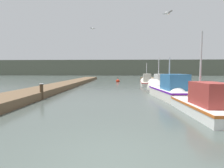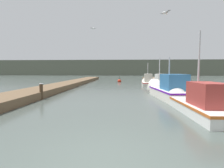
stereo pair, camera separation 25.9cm
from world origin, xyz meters
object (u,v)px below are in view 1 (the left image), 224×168
at_px(fishing_boat_1, 167,90).
at_px(mooring_piling_0, 42,91).
at_px(mooring_piling_1, 165,83).
at_px(fishing_boat_2, 158,84).
at_px(channel_buoy, 118,81).
at_px(seagull_lead, 167,13).
at_px(seagull_1, 93,28).
at_px(fishing_boat_3, 146,82).
at_px(fishing_boat_0, 197,102).

distance_m(fishing_boat_1, mooring_piling_0, 8.81).
bearing_deg(fishing_boat_1, mooring_piling_1, 72.56).
bearing_deg(fishing_boat_2, channel_buoy, 111.51).
height_order(fishing_boat_2, channel_buoy, fishing_boat_2).
height_order(seagull_lead, seagull_1, seagull_1).
height_order(mooring_piling_0, seagull_1, seagull_1).
bearing_deg(fishing_boat_3, fishing_boat_1, -85.82).
bearing_deg(seagull_lead, fishing_boat_2, -40.15).
bearing_deg(mooring_piling_0, channel_buoy, 74.85).
height_order(mooring_piling_1, channel_buoy, mooring_piling_1).
relative_size(fishing_boat_2, seagull_1, 11.72).
bearing_deg(fishing_boat_0, mooring_piling_0, 158.90).
distance_m(fishing_boat_2, mooring_piling_1, 0.90).
relative_size(channel_buoy, seagull_1, 2.05).
xyz_separation_m(fishing_boat_2, seagull_lead, (-1.81, -9.74, 3.98)).
bearing_deg(seagull_1, fishing_boat_1, 116.05).
relative_size(fishing_boat_0, seagull_1, 9.75).
distance_m(mooring_piling_0, mooring_piling_1, 12.15).
bearing_deg(fishing_boat_1, seagull_1, 140.33).
height_order(fishing_boat_2, mooring_piling_0, fishing_boat_2).
bearing_deg(fishing_boat_0, fishing_boat_2, 86.26).
xyz_separation_m(fishing_boat_1, mooring_piling_0, (-8.66, -1.63, 0.02)).
distance_m(fishing_boat_1, seagull_1, 9.23).
xyz_separation_m(fishing_boat_3, seagull_1, (-6.22, -6.42, 5.58)).
distance_m(seagull_lead, seagull_1, 10.24).
bearing_deg(seagull_1, fishing_boat_0, 95.52).
bearing_deg(fishing_boat_2, mooring_piling_0, -142.39).
xyz_separation_m(fishing_boat_0, fishing_boat_2, (0.34, 9.74, 0.06)).
relative_size(fishing_boat_1, fishing_boat_2, 0.95).
distance_m(fishing_boat_1, channel_buoy, 16.87).
bearing_deg(fishing_boat_2, seagull_1, -171.77).
height_order(fishing_boat_1, channel_buoy, fishing_boat_1).
bearing_deg(channel_buoy, mooring_piling_0, -105.15).
bearing_deg(fishing_boat_1, fishing_boat_3, 84.55).
height_order(fishing_boat_0, seagull_1, seagull_1).
relative_size(fishing_boat_0, channel_buoy, 4.74).
xyz_separation_m(fishing_boat_1, mooring_piling_1, (1.21, 5.46, 0.06)).
height_order(fishing_boat_0, mooring_piling_1, fishing_boat_0).
relative_size(seagull_lead, seagull_1, 1.00).
height_order(fishing_boat_2, seagull_1, seagull_1).
bearing_deg(fishing_boat_0, fishing_boat_1, 89.28).
relative_size(fishing_boat_3, seagull_lead, 11.28).
bearing_deg(seagull_1, channel_buoy, -130.19).
distance_m(mooring_piling_0, seagull_1, 8.39).
bearing_deg(mooring_piling_1, channel_buoy, 114.37).
bearing_deg(mooring_piling_1, fishing_boat_2, -151.57).
distance_m(fishing_boat_0, mooring_piling_1, 10.22).
xyz_separation_m(fishing_boat_2, mooring_piling_1, (0.79, 0.43, 0.08)).
relative_size(mooring_piling_0, channel_buoy, 0.97).
bearing_deg(mooring_piling_0, fishing_boat_2, 36.26).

